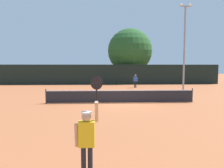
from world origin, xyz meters
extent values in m
plane|color=#9E5633|center=(0.00, 0.00, 0.00)|extent=(120.00, 120.00, 0.00)
cube|color=#232328|center=(0.00, 0.00, 0.48)|extent=(10.97, 0.03, 0.91)
cube|color=white|center=(0.00, 0.00, 0.93)|extent=(10.97, 0.04, 0.06)
cylinder|color=#333338|center=(-5.48, 0.00, 0.54)|extent=(0.08, 0.08, 1.07)
cylinder|color=#333338|center=(5.48, 0.00, 0.54)|extent=(0.08, 0.08, 1.07)
cube|color=black|center=(0.00, 16.37, 1.49)|extent=(33.01, 0.12, 2.98)
cube|color=yellow|center=(-1.72, -10.81, 1.13)|extent=(0.38, 0.22, 0.61)
sphere|color=tan|center=(-1.72, -10.81, 1.54)|extent=(0.23, 0.23, 0.23)
cylinder|color=white|center=(-1.72, -10.81, 1.64)|extent=(0.24, 0.24, 0.04)
cylinder|color=black|center=(-1.80, -10.81, 0.41)|extent=(0.12, 0.12, 0.82)
cylinder|color=black|center=(-1.64, -10.81, 0.41)|extent=(0.12, 0.12, 0.82)
cylinder|color=tan|center=(-1.96, -10.81, 1.10)|extent=(0.09, 0.17, 0.58)
cylinder|color=tan|center=(-1.48, -10.73, 1.64)|extent=(0.09, 0.32, 0.56)
cylinder|color=black|center=(-1.48, -10.67, 2.04)|extent=(0.04, 0.11, 0.28)
ellipsoid|color=black|center=(-1.48, -10.61, 2.33)|extent=(0.30, 0.13, 0.36)
cube|color=blue|center=(2.88, 11.23, 1.11)|extent=(0.38, 0.22, 0.60)
sphere|color=brown|center=(2.88, 11.23, 1.52)|extent=(0.23, 0.23, 0.23)
cylinder|color=white|center=(2.88, 11.23, 1.61)|extent=(0.24, 0.24, 0.04)
cylinder|color=black|center=(2.80, 11.23, 0.40)|extent=(0.12, 0.12, 0.81)
cylinder|color=black|center=(2.96, 11.23, 0.40)|extent=(0.12, 0.12, 0.81)
cylinder|color=brown|center=(2.64, 11.23, 1.08)|extent=(0.09, 0.17, 0.57)
cylinder|color=brown|center=(3.12, 11.23, 1.08)|extent=(0.09, 0.16, 0.57)
sphere|color=#CCE033|center=(1.83, -0.41, 0.03)|extent=(0.07, 0.07, 0.07)
cylinder|color=gray|center=(7.10, 6.00, 4.37)|extent=(0.18, 0.18, 8.73)
cube|color=gray|center=(7.10, 6.00, 8.78)|extent=(1.10, 0.10, 0.10)
sphere|color=#F2EDCC|center=(6.65, 6.00, 8.91)|extent=(0.28, 0.28, 0.28)
sphere|color=#F2EDCC|center=(7.55, 6.00, 8.91)|extent=(0.28, 0.28, 0.28)
cylinder|color=brown|center=(3.34, 20.33, 1.27)|extent=(0.56, 0.56, 2.54)
sphere|color=#235123|center=(3.34, 20.33, 5.32)|extent=(7.41, 7.41, 7.41)
cube|color=red|center=(6.74, 22.31, 0.60)|extent=(2.42, 4.41, 0.90)
cube|color=#2D333D|center=(6.74, 22.01, 1.37)|extent=(1.96, 2.40, 0.64)
cylinder|color=black|center=(5.89, 23.71, 0.30)|extent=(0.22, 0.60, 0.60)
cylinder|color=black|center=(7.59, 23.71, 0.30)|extent=(0.22, 0.60, 0.60)
cylinder|color=black|center=(5.89, 20.91, 0.30)|extent=(0.22, 0.60, 0.60)
cylinder|color=black|center=(7.59, 20.91, 0.30)|extent=(0.22, 0.60, 0.60)
camera|label=1|loc=(-1.35, -15.81, 2.74)|focal=34.35mm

